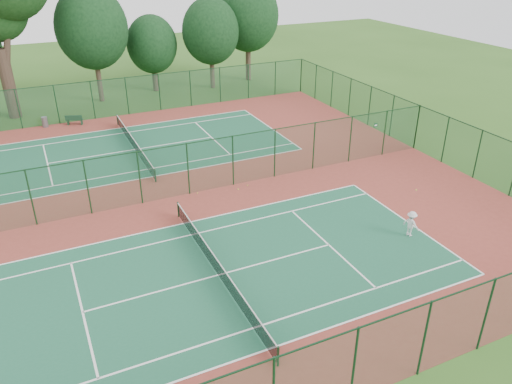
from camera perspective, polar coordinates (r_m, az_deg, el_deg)
ground at (r=32.21m, az=-10.17°, el=-0.70°), size 120.00×120.00×0.00m
red_pad at (r=32.21m, az=-10.18°, el=-0.70°), size 40.00×36.00×0.01m
court_near at (r=24.84m, az=-4.38°, el=-9.46°), size 23.77×10.97×0.01m
court_far at (r=40.24m, az=-13.71°, el=4.73°), size 23.77×10.97×0.01m
fence_north at (r=48.11m, az=-16.35°, el=10.27°), size 40.00×0.09×3.50m
fence_south at (r=17.63m, az=6.77°, el=-20.70°), size 40.00×0.09×3.50m
fence_east at (r=40.72m, az=17.90°, el=7.09°), size 0.09×36.00×3.50m
fence_divider at (r=31.44m, az=-10.43°, el=2.14°), size 40.00×0.09×3.50m
tennis_net_near at (r=24.53m, az=-4.43°, el=-8.47°), size 0.10×12.90×0.97m
tennis_net_far at (r=40.04m, az=-13.80°, el=5.43°), size 0.10×12.90×0.97m
player_near at (r=28.72m, az=17.30°, el=-3.48°), size 0.81×1.08×1.49m
trash_bin at (r=47.61m, az=-22.99°, el=7.38°), size 0.57×0.57×0.89m
bench at (r=47.18m, az=-20.05°, el=7.76°), size 1.54×0.95×0.92m
stray_ball_a at (r=32.75m, az=-2.03°, el=0.32°), size 0.08×0.08×0.08m
stray_ball_b at (r=33.28m, az=-0.96°, el=0.78°), size 0.07×0.07×0.07m
stray_ball_c at (r=32.48m, az=-6.71°, el=-0.11°), size 0.07×0.07×0.07m
evergreen_row at (r=54.61m, az=-16.79°, el=10.21°), size 39.00×5.00×12.00m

